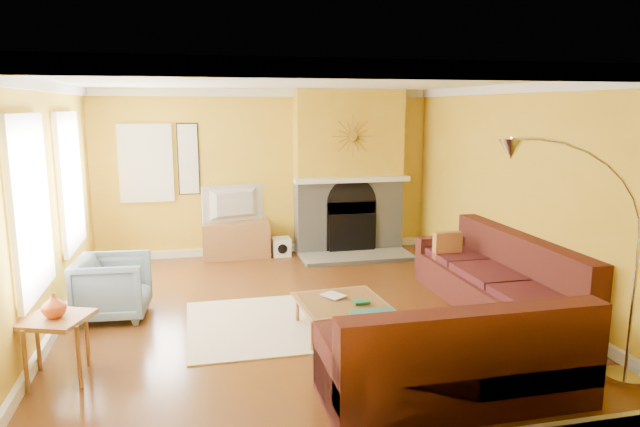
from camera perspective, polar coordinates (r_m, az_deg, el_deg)
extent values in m
cube|color=brown|center=(6.88, -1.78, -10.04)|extent=(5.50, 6.00, 0.02)
cube|color=white|center=(6.45, -1.92, 13.21)|extent=(5.50, 6.00, 0.02)
cube|color=gold|center=(9.47, -5.37, 4.10)|extent=(5.50, 0.02, 2.70)
cube|color=gold|center=(3.69, 7.25, -6.27)|extent=(5.50, 0.02, 2.70)
cube|color=gold|center=(6.59, -26.12, 0.20)|extent=(0.02, 6.00, 2.70)
cube|color=gold|center=(7.55, 19.17, 1.90)|extent=(0.02, 6.00, 2.70)
cube|color=white|center=(7.82, -23.82, 2.97)|extent=(0.06, 1.22, 1.72)
cube|color=white|center=(5.98, -27.13, 0.62)|extent=(0.06, 1.22, 1.72)
cube|color=white|center=(9.35, -17.02, 4.83)|extent=(0.82, 0.06, 1.22)
cube|color=white|center=(9.33, -13.03, 5.32)|extent=(0.34, 0.04, 1.14)
cube|color=white|center=(9.32, 3.28, 3.41)|extent=(1.92, 0.22, 0.08)
cube|color=gray|center=(9.27, 3.73, -4.34)|extent=(1.80, 0.70, 0.06)
cube|color=beige|center=(6.62, -2.55, -10.74)|extent=(2.40, 1.80, 0.02)
cube|color=#9B6738|center=(9.37, -8.40, -2.60)|extent=(1.07, 0.48, 0.59)
imported|color=black|center=(9.25, -8.50, 0.94)|extent=(1.02, 0.40, 0.59)
cube|color=white|center=(9.43, -3.91, -3.34)|extent=(0.30, 0.30, 0.30)
imported|color=slate|center=(7.07, -20.00, -6.92)|extent=(0.86, 0.84, 0.73)
imported|color=#D15826|center=(5.60, -25.08, -8.29)|extent=(0.22, 0.22, 0.22)
imported|color=white|center=(6.27, 0.73, -8.42)|extent=(0.29, 0.31, 0.02)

